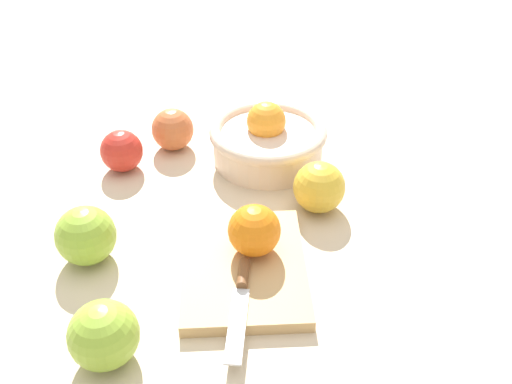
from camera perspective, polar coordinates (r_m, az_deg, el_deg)
ground_plane at (r=0.79m, az=-2.60°, el=-4.57°), size 2.40×2.40×0.00m
bowl at (r=0.93m, az=1.22°, el=5.39°), size 0.20×0.20×0.10m
cutting_board at (r=0.74m, az=-1.21°, el=-7.74°), size 0.21×0.16×0.02m
orange_on_board at (r=0.72m, az=-0.18°, el=-3.97°), size 0.07×0.07×0.07m
knife at (r=0.68m, az=-1.57°, el=-10.45°), size 0.16×0.03×0.01m
apple_front_right at (r=0.77m, az=-17.08°, el=-4.29°), size 0.08×0.08×0.08m
apple_front_left at (r=0.94m, az=-13.64°, el=4.12°), size 0.07×0.07×0.07m
apple_back_left at (r=0.83m, az=6.51°, el=0.50°), size 0.08×0.08×0.08m
apple_front_right_2 at (r=0.64m, az=-15.37°, el=-13.98°), size 0.08×0.08×0.08m
apple_front_left_2 at (r=0.98m, az=-8.56°, el=6.38°), size 0.07×0.07×0.07m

